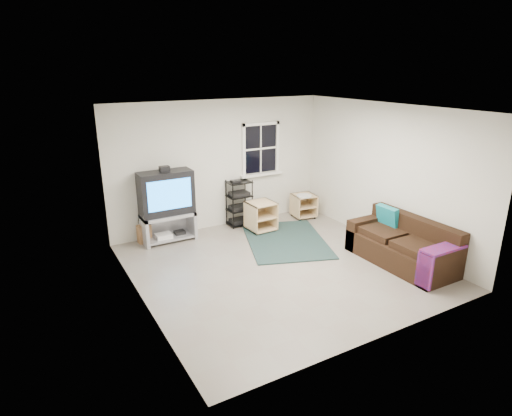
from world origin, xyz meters
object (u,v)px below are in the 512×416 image
sofa (403,246)px  side_table_left (260,215)px  tv_unit (166,200)px  av_rack (239,206)px  side_table_right (303,204)px

sofa → side_table_left: bearing=117.7°
tv_unit → sofa: (3.14, -2.94, -0.50)m
av_rack → tv_unit: bearing=-177.3°
side_table_right → sofa: bearing=-88.1°
side_table_right → av_rack: bearing=170.4°
tv_unit → av_rack: tv_unit is taller
av_rack → side_table_left: bearing=-65.2°
av_rack → side_table_left: av_rack is taller
av_rack → side_table_right: bearing=-9.6°
side_table_left → av_rack: bearing=114.8°
tv_unit → av_rack: (1.58, 0.07, -0.38)m
tv_unit → av_rack: bearing=2.7°
tv_unit → side_table_left: bearing=-12.7°
side_table_right → sofa: (0.09, -2.77, 0.00)m
tv_unit → side_table_right: bearing=-3.3°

